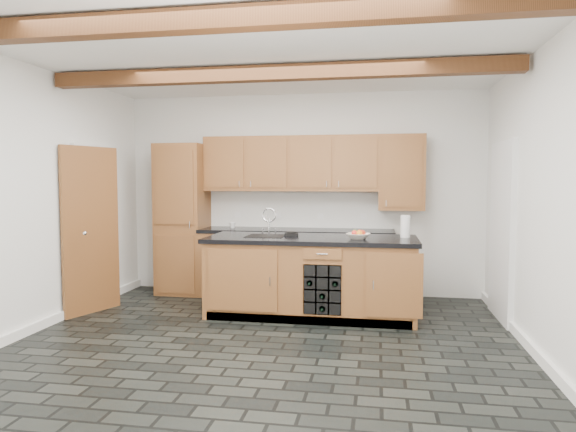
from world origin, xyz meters
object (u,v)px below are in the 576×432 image
object	(u,v)px
island	(312,276)
kitchen_scale	(291,234)
paper_towel	(405,226)
fruit_bowl	(358,236)

from	to	relation	value
island	kitchen_scale	xyz separation A→B (m)	(-0.26, 0.08, 0.49)
kitchen_scale	paper_towel	bearing A→B (deg)	-7.04
fruit_bowl	island	bearing A→B (deg)	168.47
kitchen_scale	fruit_bowl	bearing A→B (deg)	-23.52
island	fruit_bowl	world-z (taller)	fruit_bowl
island	fruit_bowl	xyz separation A→B (m)	(0.55, -0.11, 0.50)
island	fruit_bowl	bearing A→B (deg)	-11.53
kitchen_scale	fruit_bowl	size ratio (longest dim) A/B	0.67
island	paper_towel	distance (m)	1.24
kitchen_scale	fruit_bowl	world-z (taller)	fruit_bowl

